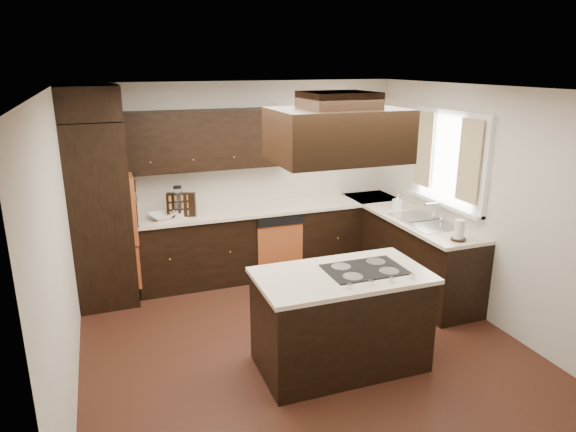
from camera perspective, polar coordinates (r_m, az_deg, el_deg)
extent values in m
cube|color=#51281A|center=(5.38, 1.25, -13.79)|extent=(4.20, 4.20, 0.02)
cube|color=silver|center=(4.64, 1.45, 14.10)|extent=(4.20, 4.20, 0.02)
cube|color=beige|center=(6.81, -5.22, 4.16)|extent=(4.20, 0.02, 2.50)
cube|color=beige|center=(3.15, 15.91, -11.81)|extent=(4.20, 0.02, 2.50)
cube|color=beige|center=(4.57, -24.13, -3.59)|extent=(0.02, 4.20, 2.50)
cube|color=beige|center=(5.95, 20.62, 1.30)|extent=(0.02, 4.20, 2.50)
cube|color=black|center=(6.24, -20.08, 0.23)|extent=(0.65, 0.75, 2.12)
cube|color=#BC5A2B|center=(6.23, -16.93, 1.08)|extent=(0.05, 0.62, 0.78)
cube|color=black|center=(6.75, -4.06, -3.08)|extent=(2.93, 0.60, 0.88)
cube|color=black|center=(6.69, 12.91, -3.68)|extent=(0.60, 2.40, 0.88)
cube|color=beige|center=(6.60, -4.10, 0.64)|extent=(2.93, 0.63, 0.04)
cube|color=beige|center=(6.53, 13.06, 0.08)|extent=(0.63, 2.40, 0.04)
cube|color=black|center=(6.43, -8.66, 8.38)|extent=(2.00, 0.34, 0.72)
cube|color=#BC5A2B|center=(6.59, -0.87, -3.96)|extent=(0.60, 0.05, 0.72)
cube|color=white|center=(6.25, 17.46, 6.08)|extent=(0.06, 1.32, 1.12)
cube|color=white|center=(6.27, 17.66, 6.09)|extent=(0.00, 1.20, 1.00)
cube|color=beige|center=(5.88, 19.50, 5.76)|extent=(0.02, 0.34, 0.90)
cube|color=beige|center=(6.54, 14.85, 7.18)|extent=(0.02, 0.34, 0.90)
cube|color=silver|center=(6.26, 14.92, -0.55)|extent=(0.52, 0.84, 0.01)
cube|color=black|center=(4.82, 5.85, -11.60)|extent=(1.50, 0.82, 0.88)
cube|color=beige|center=(4.63, 6.02, -6.58)|extent=(1.55, 0.88, 0.04)
cube|color=black|center=(4.71, 8.52, -5.88)|extent=(0.71, 0.48, 0.01)
cube|color=black|center=(4.21, 5.50, 8.97)|extent=(1.05, 0.72, 0.42)
cube|color=black|center=(4.18, 5.61, 12.71)|extent=(0.55, 0.50, 0.13)
cylinder|color=silver|center=(6.36, -12.03, 0.34)|extent=(0.15, 0.15, 0.10)
cone|color=silver|center=(6.31, -12.13, 1.91)|extent=(0.13, 0.13, 0.26)
cube|color=black|center=(6.36, -11.76, 1.25)|extent=(0.35, 0.20, 0.29)
imported|color=white|center=(6.32, -13.87, -0.02)|extent=(0.36, 0.36, 0.07)
imported|color=white|center=(6.68, 12.06, 1.57)|extent=(0.10, 0.10, 0.20)
cylinder|color=white|center=(5.67, 18.47, -1.51)|extent=(0.11, 0.11, 0.23)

